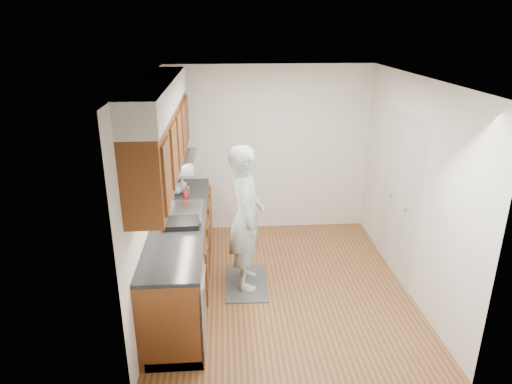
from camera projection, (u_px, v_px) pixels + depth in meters
The scene contains 16 objects.
floor at pixel (282, 285), 5.62m from camera, with size 3.50×3.50×0.00m, color brown.
ceiling at pixel (287, 78), 4.74m from camera, with size 3.50×3.50×0.00m, color white.
wall_left at pixel (151, 194), 5.08m from camera, with size 0.02×3.50×2.50m, color silver.
wall_right at pixel (412, 187), 5.28m from camera, with size 0.02×3.50×2.50m, color silver.
wall_back at pixel (269, 150), 6.82m from camera, with size 3.00×0.02×2.50m, color silver.
counter at pixel (182, 254), 5.37m from camera, with size 0.64×2.80×1.30m.
upper_cabinets at pixel (162, 131), 4.89m from camera, with size 0.47×2.80×1.21m.
closet_door at pixel (400, 196), 5.64m from camera, with size 0.02×1.22×2.05m, color white.
floor_mat at pixel (247, 283), 5.66m from camera, with size 0.51×0.87×0.02m, color #58585A.
person at pixel (246, 208), 5.31m from camera, with size 0.70×0.47×1.99m, color #A4C3C8.
soap_bottle_a at pixel (170, 190), 5.73m from camera, with size 0.10×0.10×0.25m, color #B7BDC7.
soap_bottle_b at pixel (182, 184), 6.02m from camera, with size 0.09×0.09×0.19m, color #B7BDC7.
soap_bottle_c at pixel (177, 188), 5.94m from camera, with size 0.12×0.12×0.15m, color #B7BDC7.
soda_can at pixel (186, 194), 5.79m from camera, with size 0.06×0.06×0.12m, color red.
steel_can at pixel (187, 191), 5.91m from camera, with size 0.06×0.06×0.11m, color #A5A5AA.
dish_rack at pixel (182, 223), 5.02m from camera, with size 0.38×0.32×0.06m, color black.
Camera 1 is at (-0.66, -4.82, 3.05)m, focal length 32.00 mm.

